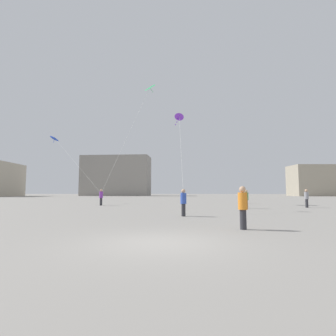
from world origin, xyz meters
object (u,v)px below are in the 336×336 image
Objects in this scene: person_in_orange at (243,206)px; kite_cobalt_diamond at (55,138)px; kite_emerald_delta at (149,89)px; building_right_hall at (331,181)px; person_in_blue at (183,201)px; building_centre_hall at (117,176)px; person_in_grey at (306,198)px; person_in_purple at (101,196)px; person_in_yellow at (245,197)px; person_in_green at (246,198)px; kite_violet_diamond at (179,118)px.

person_in_orange is 31.67m from kite_cobalt_diamond.
building_right_hall is (55.46, 55.65, -9.41)m from kite_emerald_delta.
building_centre_hall is (-20.08, 76.34, 5.99)m from person_in_blue.
kite_cobalt_diamond is (-28.46, 10.06, 7.73)m from person_in_grey.
person_in_purple reaches higher than person_in_yellow.
person_in_green is 9.43m from person_in_yellow.
person_in_blue is 88.65m from building_right_hall.
person_in_orange is at bearing -78.74° from kite_violet_diamond.
person_in_orange is 13.46m from person_in_green.
person_in_blue is at bearing -104.98° from person_in_green.
person_in_yellow is 0.11× the size of kite_emerald_delta.
building_centre_hall is (-25.98, 69.00, 5.99)m from person_in_green.
building_right_hall is (51.92, 71.73, 4.12)m from person_in_blue.
person_in_orange is 1.04× the size of person_in_blue.
building_right_hall is (43.61, 55.27, 4.17)m from person_in_yellow.
person_in_blue is 0.12× the size of kite_emerald_delta.
kite_violet_diamond is at bearing -74.22° from building_centre_hall.
kite_violet_diamond is at bearing -71.83° from kite_emerald_delta.
person_in_blue is 0.19× the size of kite_cobalt_diamond.
kite_emerald_delta is at bearing -134.90° from building_right_hall.
person_in_yellow is 0.23× the size of kite_violet_diamond.
person_in_orange is 1.01× the size of person_in_grey.
kite_emerald_delta reaches higher than person_in_orange.
kite_emerald_delta is (-11.84, -0.37, 13.59)m from person_in_yellow.
person_in_yellow is 15.38m from kite_violet_diamond.
kite_emerald_delta is (-3.54, 16.09, 13.53)m from person_in_blue.
kite_violet_diamond is (16.47, -13.27, -0.96)m from kite_cobalt_diamond.
person_in_purple is 0.26× the size of kite_violet_diamond.
kite_violet_diamond is (-5.98, -1.81, 6.80)m from person_in_green.
person_in_grey is 0.07× the size of building_centre_hall.
person_in_grey is 0.07× the size of building_right_hall.
kite_emerald_delta reaches higher than kite_violet_diamond.
person_in_grey is at bearing 110.00° from person_in_blue.
building_centre_hall is (-22.22, 81.92, 5.95)m from person_in_orange.
person_in_green is 73.97m from building_centre_hall.
kite_violet_diamond is (-8.38, -10.93, 6.85)m from person_in_yellow.
person_in_green is 0.19× the size of kite_cobalt_diamond.
person_in_purple is 0.20× the size of kite_cobalt_diamond.
kite_cobalt_diamond reaches higher than person_in_orange.
person_in_purple is at bearing -135.42° from building_right_hall.
kite_emerald_delta reaches higher than person_in_blue.
person_in_orange is 0.13× the size of kite_emerald_delta.
building_right_hall reaches higher than person_in_orange.
person_in_green is at bearing -42.81° from kite_emerald_delta.
person_in_orange reaches higher than person_in_blue.
person_in_yellow is at bearing 136.96° from person_in_blue.
building_centre_hall is at bearing 105.35° from kite_emerald_delta.
building_right_hall is (51.99, 66.20, -2.68)m from kite_violet_diamond.
building_right_hall is at bearing 51.85° from kite_violet_diamond.
person_in_yellow is 0.06× the size of building_right_hall.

